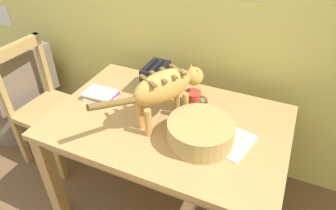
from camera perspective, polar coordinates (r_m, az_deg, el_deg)
name	(u,v)px	position (r m, az deg, el deg)	size (l,w,h in m)	color
dining_table	(168,132)	(1.72, 0.00, -5.16)	(1.29, 0.85, 0.74)	tan
cat	(165,88)	(1.52, -0.48, 3.32)	(0.36, 0.59, 0.31)	#CB9447
saucer_bowl	(192,106)	(1.74, 4.62, -0.28)	(0.19, 0.19, 0.03)	#44964C
coffee_mug	(193,98)	(1.70, 4.81, 1.26)	(0.13, 0.09, 0.08)	red
magazine	(223,138)	(1.57, 10.44, -6.20)	(0.28, 0.24, 0.01)	beige
book_stack	(101,95)	(1.87, -12.58, 1.94)	(0.20, 0.17, 0.04)	silver
wicker_basket	(200,132)	(1.50, 6.16, -5.06)	(0.33, 0.33, 0.12)	tan
toaster	(156,78)	(1.86, -2.30, 5.16)	(0.12, 0.20, 0.18)	black
wooden_chair_near	(47,107)	(2.40, -22.01, -0.40)	(0.44, 0.44, 0.94)	tan
wicker_armchair	(17,102)	(2.92, -26.67, 0.58)	(0.64, 0.66, 0.78)	#756555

